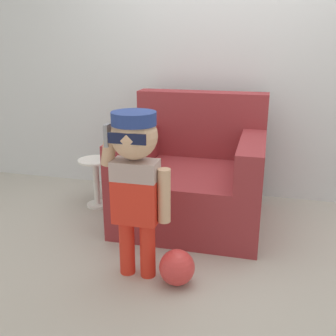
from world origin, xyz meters
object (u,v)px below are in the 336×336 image
Objects in this scene: armchair at (193,177)px; person_child at (136,171)px; toy_ball at (177,267)px; side_table at (96,178)px.

armchair is 1.00m from person_child.
person_child is at bearing 171.33° from toy_ball.
toy_ball is (0.09, -0.96, -0.25)m from armchair.
side_table is at bearing 126.43° from person_child.
side_table is at bearing 134.25° from toy_ball.
side_table is at bearing 178.09° from armchair.
person_child reaches higher than side_table.
toy_ball is (0.96, -0.99, -0.16)m from side_table.
armchair reaches higher than side_table.
armchair is 1.00m from toy_ball.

